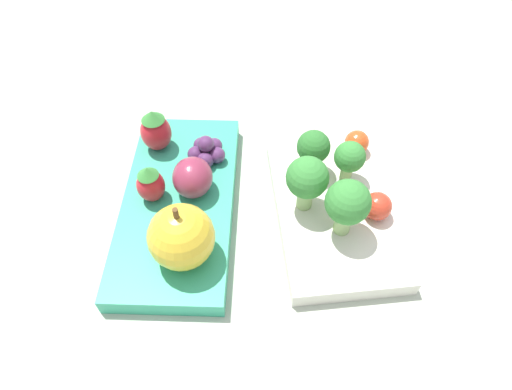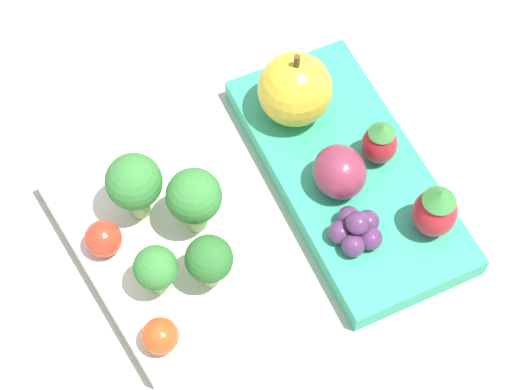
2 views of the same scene
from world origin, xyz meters
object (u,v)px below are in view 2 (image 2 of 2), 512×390
at_px(broccoli_floret_2, 209,260).
at_px(cherry_tomato_0, 160,336).
at_px(broccoli_floret_0, 134,183).
at_px(grape_cluster, 356,230).
at_px(bento_box_savoury, 159,243).
at_px(strawberry_0, 382,147).
at_px(apple, 295,89).
at_px(plum, 340,172).
at_px(strawberry_1, 435,211).
at_px(broccoli_floret_1, 156,269).
at_px(bento_box_fruit, 349,176).
at_px(broccoli_floret_3, 195,200).
at_px(cherry_tomato_1, 103,239).

bearing_deg(broccoli_floret_2, cherry_tomato_0, 122.31).
relative_size(broccoli_floret_0, grape_cluster, 1.57).
height_order(bento_box_savoury, strawberry_0, strawberry_0).
distance_m(bento_box_savoury, apple, 0.16).
height_order(broccoli_floret_2, plum, broccoli_floret_2).
xyz_separation_m(strawberry_0, plum, (-0.01, 0.04, -0.00)).
bearing_deg(cherry_tomato_0, plum, -68.29).
distance_m(strawberry_0, grape_cluster, 0.07).
height_order(cherry_tomato_0, strawberry_1, strawberry_1).
relative_size(apple, strawberry_1, 1.38).
xyz_separation_m(broccoli_floret_1, cherry_tomato_0, (-0.04, 0.01, -0.02)).
height_order(bento_box_savoury, broccoli_floret_2, broccoli_floret_2).
xyz_separation_m(broccoli_floret_2, strawberry_0, (0.04, -0.16, -0.01)).
bearing_deg(grape_cluster, bento_box_fruit, -22.97).
relative_size(strawberry_0, plum, 0.99).
distance_m(bento_box_savoury, strawberry_1, 0.20).
relative_size(bento_box_fruit, broccoli_floret_3, 3.78).
relative_size(broccoli_floret_2, grape_cluster, 1.28).
xyz_separation_m(apple, grape_cluster, (-0.12, 0.00, -0.02)).
xyz_separation_m(broccoli_floret_2, strawberry_1, (-0.02, -0.16, -0.01)).
bearing_deg(broccoli_floret_1, cherry_tomato_1, 29.65).
relative_size(cherry_tomato_0, strawberry_0, 0.61).
height_order(bento_box_savoury, bento_box_fruit, bento_box_fruit).
distance_m(broccoli_floret_2, strawberry_0, 0.16).
height_order(broccoli_floret_3, cherry_tomato_1, broccoli_floret_3).
distance_m(apple, plum, 0.08).
relative_size(cherry_tomato_1, grape_cluster, 0.69).
distance_m(apple, grape_cluster, 0.12).
xyz_separation_m(plum, grape_cluster, (-0.04, 0.01, -0.01)).
xyz_separation_m(cherry_tomato_1, strawberry_0, (-0.01, -0.22, 0.01)).
relative_size(bento_box_fruit, broccoli_floret_2, 4.53).
xyz_separation_m(bento_box_fruit, broccoli_floret_3, (0.00, 0.12, 0.05)).
height_order(broccoli_floret_2, cherry_tomato_0, broccoli_floret_2).
bearing_deg(strawberry_0, grape_cluster, 137.92).
distance_m(strawberry_0, strawberry_1, 0.07).
distance_m(bento_box_fruit, strawberry_0, 0.04).
height_order(broccoli_floret_2, broccoli_floret_3, broccoli_floret_3).
distance_m(bento_box_fruit, grape_cluster, 0.06).
xyz_separation_m(broccoli_floret_3, cherry_tomato_0, (-0.08, 0.06, -0.03)).
bearing_deg(strawberry_0, strawberry_1, -172.81).
distance_m(broccoli_floret_3, cherry_tomato_0, 0.10).
xyz_separation_m(broccoli_floret_0, grape_cluster, (-0.08, -0.14, -0.03)).
bearing_deg(strawberry_0, cherry_tomato_1, 86.76).
xyz_separation_m(bento_box_fruit, cherry_tomato_1, (0.01, 0.19, 0.02)).
xyz_separation_m(bento_box_savoury, broccoli_floret_1, (-0.04, 0.01, 0.04)).
xyz_separation_m(bento_box_fruit, broccoli_floret_1, (-0.04, 0.17, 0.04)).
xyz_separation_m(cherry_tomato_0, grape_cluster, (0.02, -0.16, -0.00)).
xyz_separation_m(cherry_tomato_1, strawberry_1, (-0.08, -0.22, 0.01)).
xyz_separation_m(broccoli_floret_1, plum, (0.03, -0.15, -0.01)).
relative_size(broccoli_floret_3, strawberry_0, 1.45).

